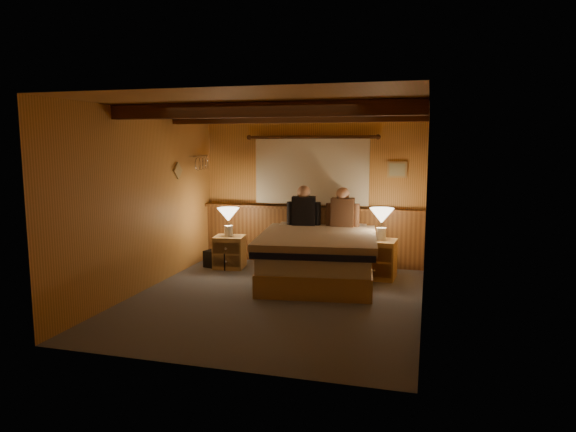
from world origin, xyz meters
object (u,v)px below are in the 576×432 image
at_px(lamp_left, 228,216).
at_px(person_left, 304,209).
at_px(bed, 318,256).
at_px(nightstand_right, 378,259).
at_px(duffel_bag, 219,259).
at_px(nightstand_left, 229,252).
at_px(person_right, 343,210).
at_px(lamp_right, 382,218).

distance_m(lamp_left, person_left, 1.18).
relative_size(bed, person_left, 3.47).
bearing_deg(bed, nightstand_right, 19.31).
bearing_deg(person_left, duffel_bag, -177.55).
xyz_separation_m(nightstand_right, lamp_left, (-2.32, 0.00, 0.54)).
distance_m(nightstand_left, duffel_bag, 0.21).
bearing_deg(person_right, bed, -110.81).
bearing_deg(nightstand_right, duffel_bag, -175.76).
bearing_deg(nightstand_left, person_right, 1.75).
bearing_deg(person_left, lamp_left, -176.67).
relative_size(lamp_left, person_right, 0.72).
distance_m(nightstand_left, lamp_right, 2.44).
height_order(nightstand_right, person_left, person_left).
bearing_deg(person_left, lamp_right, -19.64).
xyz_separation_m(nightstand_left, lamp_left, (-0.01, -0.01, 0.57)).
height_order(bed, nightstand_left, bed).
height_order(bed, person_left, person_left).
xyz_separation_m(bed, person_left, (-0.37, 0.65, 0.58)).
bearing_deg(lamp_right, person_left, 169.29).
height_order(bed, lamp_right, lamp_right).
xyz_separation_m(person_right, duffel_bag, (-1.91, -0.31, -0.80)).
bearing_deg(duffel_bag, person_right, 25.07).
bearing_deg(person_right, nightstand_left, -173.55).
xyz_separation_m(lamp_right, person_right, (-0.61, 0.28, 0.05)).
bearing_deg(lamp_left, nightstand_left, 52.55).
bearing_deg(person_left, nightstand_right, -21.14).
distance_m(person_left, person_right, 0.60).
relative_size(bed, nightstand_left, 4.34).
xyz_separation_m(bed, nightstand_left, (-1.52, 0.41, -0.11)).
distance_m(bed, lamp_right, 1.08).
distance_m(lamp_left, person_right, 1.78).
bearing_deg(person_right, nightstand_right, -30.60).
height_order(nightstand_left, person_left, person_left).
bearing_deg(bed, lamp_right, 19.49).
distance_m(bed, duffel_bag, 1.75).
bearing_deg(nightstand_left, lamp_left, -135.08).
xyz_separation_m(bed, duffel_bag, (-1.69, 0.39, -0.22)).
bearing_deg(nightstand_left, bed, -22.67).
distance_m(bed, person_right, 0.93).
distance_m(lamp_right, person_left, 1.23).
bearing_deg(duffel_bag, nightstand_left, 23.53).
bearing_deg(lamp_left, person_right, 9.61).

